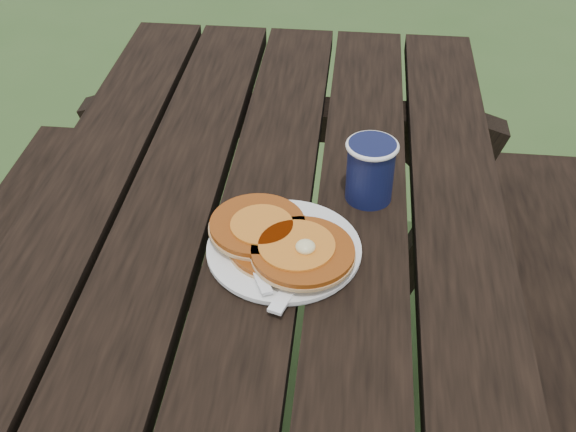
# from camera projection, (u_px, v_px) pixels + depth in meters

# --- Properties ---
(plate) EXTENTS (0.25, 0.25, 0.01)m
(plate) POSITION_uv_depth(u_px,v_px,m) (284.00, 250.00, 1.04)
(plate) COLOR white
(plate) RESTS_ON picnic_table
(pancake_stack) EXTENTS (0.21, 0.19, 0.04)m
(pancake_stack) POSITION_uv_depth(u_px,v_px,m) (281.00, 241.00, 1.02)
(pancake_stack) COLOR #974311
(pancake_stack) RESTS_ON plate
(knife) EXTENTS (0.08, 0.18, 0.00)m
(knife) POSITION_uv_depth(u_px,v_px,m) (301.00, 269.00, 1.00)
(knife) COLOR white
(knife) RESTS_ON plate
(fork) EXTENTS (0.10, 0.16, 0.01)m
(fork) POSITION_uv_depth(u_px,v_px,m) (256.00, 267.00, 0.99)
(fork) COLOR white
(fork) RESTS_ON plate
(coffee_cup) EXTENTS (0.08, 0.08, 0.10)m
(coffee_cup) POSITION_uv_depth(u_px,v_px,m) (371.00, 168.00, 1.11)
(coffee_cup) COLOR #0F1439
(coffee_cup) RESTS_ON picnic_table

